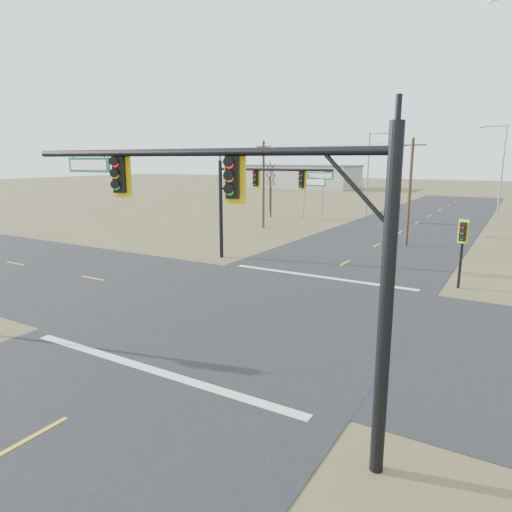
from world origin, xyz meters
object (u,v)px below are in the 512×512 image
(utility_pole_far, at_px, (263,183))
(bare_tree_b, at_px, (270,168))
(utility_pole_near, at_px, (410,191))
(pedestal_signal_ne, at_px, (462,238))
(highway_sign, at_px, (313,184))
(streetlight_b, at_px, (500,166))
(mast_arm_far, at_px, (255,190))
(mast_arm_near, at_px, (250,218))
(streetlight_c, at_px, (370,171))
(bare_tree_a, at_px, (271,178))

(utility_pole_far, distance_m, bare_tree_b, 16.57)
(utility_pole_near, distance_m, bare_tree_b, 29.16)
(utility_pole_far, bearing_deg, pedestal_signal_ne, -35.01)
(highway_sign, distance_m, streetlight_b, 23.72)
(utility_pole_far, bearing_deg, mast_arm_far, -62.28)
(mast_arm_near, xyz_separation_m, mast_arm_far, (-10.48, 17.91, -0.63))
(streetlight_b, bearing_deg, streetlight_c, -141.19)
(bare_tree_a, xyz_separation_m, bare_tree_b, (-3.62, 6.38, 1.10))
(streetlight_b, xyz_separation_m, streetlight_c, (-13.65, -9.36, -0.55))
(mast_arm_far, bearing_deg, highway_sign, 97.13)
(highway_sign, bearing_deg, streetlight_b, 40.27)
(utility_pole_far, relative_size, bare_tree_b, 1.21)
(utility_pole_near, bearing_deg, highway_sign, 139.20)
(bare_tree_b, bearing_deg, mast_arm_far, -62.94)
(mast_arm_far, relative_size, pedestal_signal_ne, 2.21)
(mast_arm_far, distance_m, streetlight_b, 39.92)
(utility_pole_near, relative_size, bare_tree_a, 1.44)
(highway_sign, relative_size, streetlight_c, 0.58)
(streetlight_c, bearing_deg, mast_arm_near, -99.78)
(utility_pole_near, bearing_deg, mast_arm_near, -85.14)
(mast_arm_far, relative_size, streetlight_c, 0.85)
(pedestal_signal_ne, relative_size, utility_pole_far, 0.44)
(streetlight_c, bearing_deg, utility_pole_far, -141.36)
(utility_pole_far, xyz_separation_m, bare_tree_a, (-3.73, 8.42, 0.17))
(highway_sign, height_order, streetlight_c, streetlight_c)
(bare_tree_b, bearing_deg, utility_pole_near, -37.65)
(highway_sign, bearing_deg, bare_tree_a, -169.23)
(mast_arm_far, height_order, pedestal_signal_ne, mast_arm_far)
(utility_pole_near, bearing_deg, bare_tree_a, 149.59)
(utility_pole_far, bearing_deg, highway_sign, 78.87)
(bare_tree_b, bearing_deg, utility_pole_far, -63.60)
(bare_tree_a, bearing_deg, streetlight_c, 24.99)
(highway_sign, height_order, bare_tree_b, bare_tree_b)
(bare_tree_a, bearing_deg, pedestal_signal_ne, -43.00)
(mast_arm_near, relative_size, bare_tree_b, 1.54)
(mast_arm_near, bearing_deg, pedestal_signal_ne, 59.83)
(pedestal_signal_ne, height_order, bare_tree_b, bare_tree_b)
(utility_pole_near, xyz_separation_m, streetlight_b, (5.20, 25.89, 1.75))
(utility_pole_near, height_order, bare_tree_a, utility_pole_near)
(mast_arm_near, relative_size, utility_pole_near, 1.29)
(utility_pole_far, xyz_separation_m, streetlight_c, (7.27, 13.54, 1.12))
(streetlight_c, height_order, bare_tree_a, streetlight_c)
(mast_arm_near, height_order, pedestal_signal_ne, mast_arm_near)
(mast_arm_near, relative_size, bare_tree_a, 1.86)
(mast_arm_near, relative_size, utility_pole_far, 1.27)
(mast_arm_far, height_order, utility_pole_near, utility_pole_near)
(mast_arm_near, xyz_separation_m, highway_sign, (-16.47, 41.72, -1.47))
(mast_arm_far, relative_size, streetlight_b, 0.77)
(pedestal_signal_ne, distance_m, bare_tree_a, 34.28)
(pedestal_signal_ne, relative_size, bare_tree_a, 0.64)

